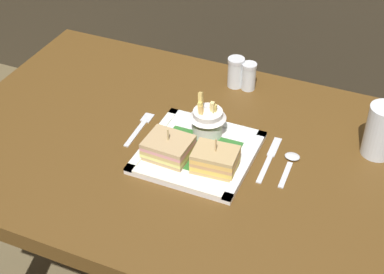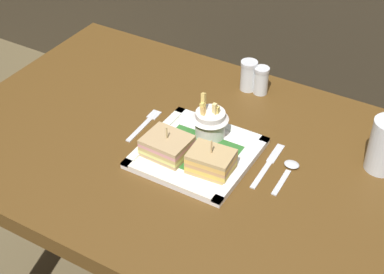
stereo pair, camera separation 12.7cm
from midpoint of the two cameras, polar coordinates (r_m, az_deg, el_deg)
dining_table at (r=1.44m, az=2.07°, el=-4.84°), size 1.15×0.76×0.75m
square_plate at (r=1.33m, az=3.24°, el=-1.69°), size 0.25×0.25×0.02m
sandwich_half_left at (r=1.31m, az=0.33°, el=-0.95°), size 0.10×0.09×0.07m
sandwich_half_right at (r=1.27m, az=4.75°, el=-2.49°), size 0.10×0.08×0.08m
fries_cup at (r=1.35m, az=4.49°, el=1.62°), size 0.09×0.09×0.11m
fork at (r=1.43m, az=-2.03°, el=1.23°), size 0.03×0.14×0.00m
knife at (r=1.33m, az=10.25°, el=-2.68°), size 0.02×0.17×0.00m
spoon at (r=1.32m, az=12.22°, el=-3.16°), size 0.04×0.12×0.01m
salt_shaker at (r=1.55m, az=7.90°, el=5.74°), size 0.04×0.04×0.08m
pepper_shaker at (r=1.54m, az=9.13°, el=5.25°), size 0.04×0.04×0.08m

